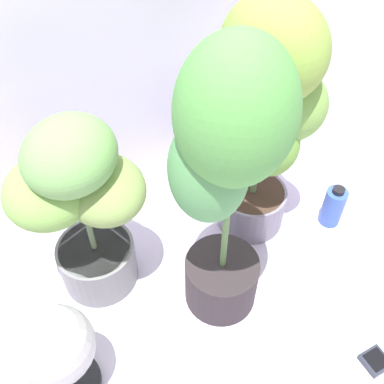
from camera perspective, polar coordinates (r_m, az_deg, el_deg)
name	(u,v)px	position (r m, az deg, el deg)	size (l,w,h in m)	color
ground_plane	(236,330)	(1.63, 5.64, -16.96)	(8.00, 8.00, 0.00)	silver
potted_plant_back_left	(80,202)	(1.43, -13.93, -1.28)	(0.48, 0.40, 0.72)	slate
potted_plant_center	(225,171)	(1.18, 4.24, 2.72)	(0.43, 0.44, 1.02)	#2A2325
potted_plant_back_right	(266,108)	(1.51, 9.31, 10.46)	(0.48, 0.40, 0.94)	slate
hygrometer_box	(375,361)	(1.67, 22.14, -19.17)	(0.08, 0.08, 0.03)	#272C36
floor_fan	(55,349)	(1.37, -16.86, -18.41)	(0.23, 0.23, 0.39)	black
nutrient_bottle	(333,206)	(1.90, 17.40, -1.73)	(0.09, 0.09, 0.19)	#3859B5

